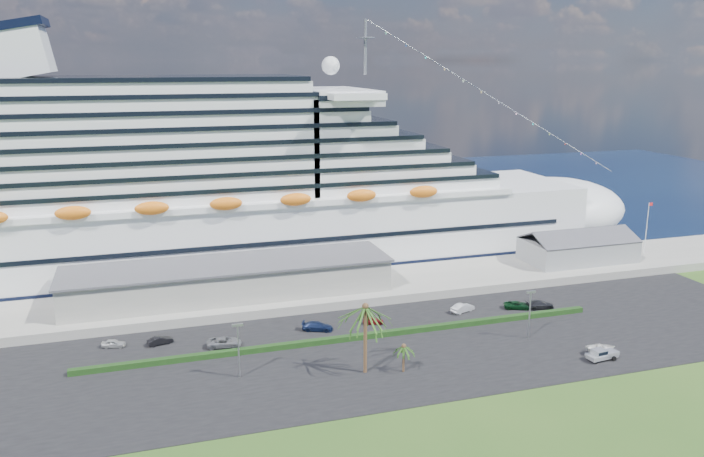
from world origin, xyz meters
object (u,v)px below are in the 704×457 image
object	(u,v)px
cruise_ship	(228,194)
boat_trailer	(601,348)
pickup_truck	(602,354)
parked_car_3	(317,326)

from	to	relation	value
cruise_ship	boat_trailer	distance (m)	82.95
cruise_ship	pickup_truck	size ratio (longest dim) A/B	36.44
cruise_ship	boat_trailer	bearing A→B (deg)	-52.95
parked_car_3	pickup_truck	size ratio (longest dim) A/B	1.00
pickup_truck	parked_car_3	bearing A→B (deg)	147.48
cruise_ship	boat_trailer	xyz separation A→B (m)	(49.09, -65.02, -15.57)
parked_car_3	boat_trailer	distance (m)	46.21
cruise_ship	boat_trailer	world-z (taller)	cruise_ship
boat_trailer	parked_car_3	bearing A→B (deg)	150.41
parked_car_3	pickup_truck	distance (m)	46.06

